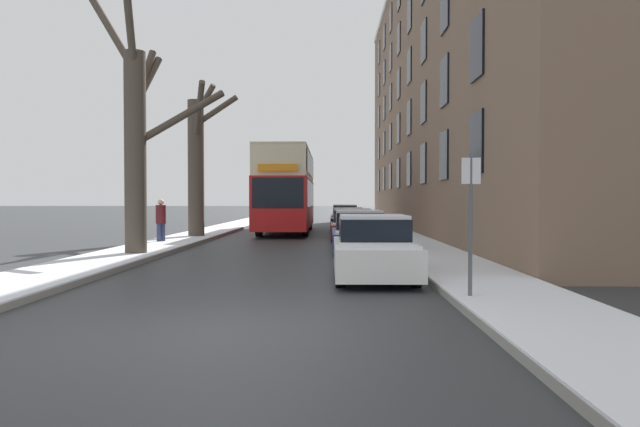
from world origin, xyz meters
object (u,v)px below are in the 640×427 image
object	(u,v)px
parked_car_1	(359,233)
parked_car_4	(345,217)
bare_tree_left_0	(137,136)
parked_car_2	(352,226)
double_decker_bus	(287,187)
pedestrian_left_sidewalk	(161,220)
parked_car_0	(373,249)
bare_tree_left_1	(197,163)
street_sign_post	(471,220)
parked_car_3	(348,221)

from	to	relation	value
parked_car_1	parked_car_4	size ratio (longest dim) A/B	1.03
bare_tree_left_0	parked_car_2	world-z (taller)	bare_tree_left_0
double_decker_bus	pedestrian_left_sidewalk	size ratio (longest dim) A/B	6.15
parked_car_0	parked_car_2	world-z (taller)	parked_car_0
parked_car_4	bare_tree_left_0	bearing A→B (deg)	-109.16
bare_tree_left_0	bare_tree_left_1	world-z (taller)	bare_tree_left_0
parked_car_0	pedestrian_left_sidewalk	world-z (taller)	pedestrian_left_sidewalk
bare_tree_left_1	parked_car_2	world-z (taller)	bare_tree_left_1
bare_tree_left_1	parked_car_1	distance (m)	9.88
double_decker_bus	street_sign_post	bearing A→B (deg)	-77.58
bare_tree_left_0	parked_car_2	bearing A→B (deg)	47.92
bare_tree_left_1	parked_car_1	bearing A→B (deg)	-42.62
parked_car_0	bare_tree_left_0	bearing A→B (deg)	146.53
bare_tree_left_1	bare_tree_left_0	bearing A→B (deg)	-89.52
parked_car_4	pedestrian_left_sidewalk	distance (m)	16.84
bare_tree_left_1	pedestrian_left_sidewalk	xyz separation A→B (m)	(-0.65, -3.39, -2.47)
parked_car_3	street_sign_post	bearing A→B (deg)	-86.31
street_sign_post	parked_car_2	bearing A→B (deg)	95.16
parked_car_0	pedestrian_left_sidewalk	xyz separation A→B (m)	(-7.62, 9.41, 0.33)
bare_tree_left_0	double_decker_bus	bearing A→B (deg)	75.19
bare_tree_left_0	double_decker_bus	distance (m)	14.10
bare_tree_left_1	parked_car_0	distance (m)	14.84
bare_tree_left_1	pedestrian_left_sidewalk	bearing A→B (deg)	-100.91
parked_car_4	street_sign_post	world-z (taller)	street_sign_post
parked_car_3	parked_car_0	bearing A→B (deg)	-90.00
double_decker_bus	parked_car_1	bearing A→B (deg)	-74.28
parked_car_0	street_sign_post	world-z (taller)	street_sign_post
bare_tree_left_1	parked_car_3	world-z (taller)	bare_tree_left_1
double_decker_bus	parked_car_3	bearing A→B (deg)	3.28
bare_tree_left_1	double_decker_bus	distance (m)	6.55
parked_car_0	parked_car_3	xyz separation A→B (m)	(0.00, 18.33, -0.03)
parked_car_3	pedestrian_left_sidewalk	bearing A→B (deg)	-130.49
parked_car_1	parked_car_0	bearing A→B (deg)	-90.00
parked_car_2	bare_tree_left_1	bearing A→B (deg)	175.12
parked_car_0	parked_car_3	distance (m)	18.33
parked_car_1	street_sign_post	world-z (taller)	street_sign_post
parked_car_0	parked_car_2	size ratio (longest dim) A/B	1.03
parked_car_2	street_sign_post	bearing A→B (deg)	-84.84
parked_car_1	pedestrian_left_sidewalk	world-z (taller)	pedestrian_left_sidewalk
bare_tree_left_1	parked_car_2	distance (m)	7.54
parked_car_4	double_decker_bus	bearing A→B (deg)	-117.80
pedestrian_left_sidewalk	street_sign_post	xyz separation A→B (m)	(9.01, -12.60, 0.45)
double_decker_bus	parked_car_2	bearing A→B (deg)	-60.88
double_decker_bus	parked_car_4	bearing A→B (deg)	62.20
bare_tree_left_0	parked_car_4	distance (m)	21.24
bare_tree_left_0	parked_car_0	world-z (taller)	bare_tree_left_0
parked_car_4	parked_car_1	bearing A→B (deg)	-90.00
bare_tree_left_1	parked_car_4	world-z (taller)	bare_tree_left_1
parked_car_2	parked_car_3	size ratio (longest dim) A/B	0.99
bare_tree_left_0	pedestrian_left_sidewalk	bearing A→B (deg)	98.49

